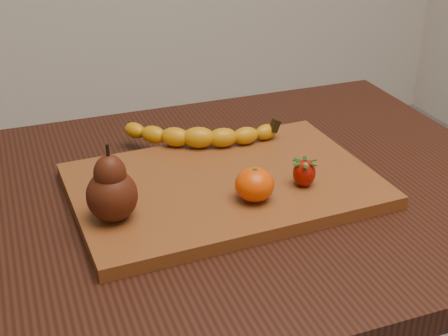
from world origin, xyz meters
name	(u,v)px	position (x,y,z in m)	size (l,w,h in m)	color
table	(205,245)	(0.00, 0.00, 0.66)	(1.00, 0.70, 0.76)	black
cutting_board	(224,185)	(0.03, -0.01, 0.77)	(0.45, 0.30, 0.02)	brown
banana	(199,138)	(0.03, 0.11, 0.80)	(0.23, 0.06, 0.04)	#CF8B09
pear	(111,183)	(-0.15, -0.06, 0.83)	(0.07, 0.07, 0.11)	#44190B
mandarin	(255,185)	(0.05, -0.08, 0.80)	(0.06, 0.06, 0.05)	#DE4302
strawberry	(304,172)	(0.13, -0.06, 0.80)	(0.03, 0.03, 0.04)	#960F04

